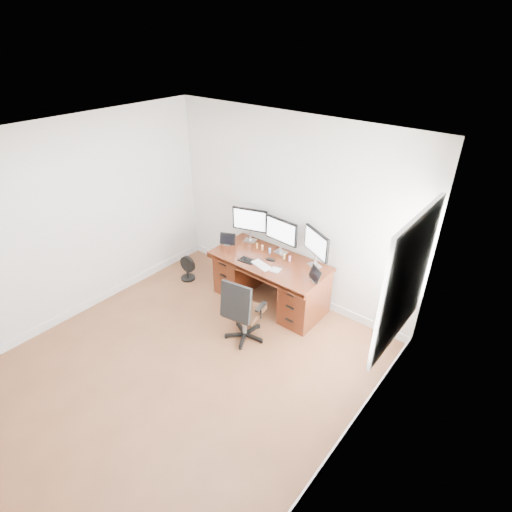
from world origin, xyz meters
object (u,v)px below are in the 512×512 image
Objects in this scene: office_chair at (243,320)px; monitor_center at (281,232)px; desk at (270,279)px; floor_fan at (187,268)px; keyboard at (261,265)px.

office_chair is 1.37m from monitor_center.
office_chair is 1.72× the size of monitor_center.
monitor_center is at bearing 91.46° from office_chair.
office_chair reaches higher than desk.
monitor_center is at bearing 18.40° from floor_fan.
office_chair is at bearing -75.03° from monitor_center.
desk reaches higher than floor_fan.
floor_fan is 0.74× the size of monitor_center.
desk is 5.43× the size of keyboard.
office_chair is 0.82m from keyboard.
desk is at bearing 9.80° from floor_fan.
desk is 0.42m from keyboard.
office_chair is (0.22, -0.88, -0.09)m from desk.
monitor_center is 0.57m from keyboard.
floor_fan is at bearing -165.89° from desk.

